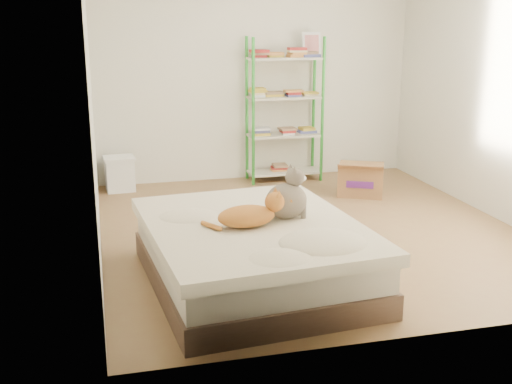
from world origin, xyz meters
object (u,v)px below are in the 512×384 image
object	(u,v)px
bed	(253,253)
white_bin	(120,173)
cardboard_box	(361,179)
grey_cat	(286,193)
orange_cat	(246,213)
shelf_unit	(285,104)

from	to	relation	value
bed	white_bin	xyz separation A→B (m)	(-0.84, 2.90, -0.04)
white_bin	cardboard_box	bearing A→B (deg)	-17.68
grey_cat	orange_cat	bearing A→B (deg)	105.23
orange_cat	shelf_unit	distance (m)	3.25
white_bin	bed	bearing A→B (deg)	-73.75
bed	white_bin	bearing A→B (deg)	101.34
bed	shelf_unit	world-z (taller)	shelf_unit
bed	orange_cat	xyz separation A→B (m)	(-0.07, -0.08, 0.34)
grey_cat	shelf_unit	distance (m)	3.01
grey_cat	white_bin	size ratio (longest dim) A/B	0.98
grey_cat	cardboard_box	bearing A→B (deg)	-41.60
orange_cat	cardboard_box	bearing A→B (deg)	47.54
shelf_unit	white_bin	distance (m)	2.08
bed	shelf_unit	xyz separation A→B (m)	(1.11, 2.93, 0.68)
grey_cat	bed	bearing A→B (deg)	93.90
grey_cat	cardboard_box	world-z (taller)	grey_cat
orange_cat	cardboard_box	world-z (taller)	orange_cat
bed	white_bin	distance (m)	3.02
grey_cat	white_bin	bearing A→B (deg)	15.82
white_bin	grey_cat	bearing A→B (deg)	-68.72
bed	grey_cat	distance (m)	0.51
grey_cat	white_bin	world-z (taller)	grey_cat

